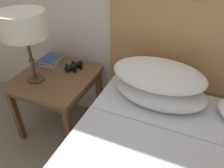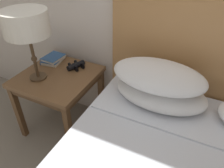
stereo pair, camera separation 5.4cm
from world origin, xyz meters
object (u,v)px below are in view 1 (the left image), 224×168
Objects in this scene: nightstand at (56,84)px; book_stacked_on_top at (50,59)px; book_on_nightstand at (50,61)px; table_lamp at (23,26)px; binoculars_pair at (74,66)px.

nightstand is 0.26m from book_stacked_on_top.
book_stacked_on_top is (0.01, 0.00, 0.02)m from book_on_nightstand.
nightstand is 0.25m from book_on_nightstand.
table_lamp reaches higher than nightstand.
book_on_nightstand is at bearing -166.62° from book_stacked_on_top.
binoculars_pair reaches higher than book_on_nightstand.
nightstand is 1.11× the size of table_lamp.
binoculars_pair is at bearing -0.95° from book_on_nightstand.
binoculars_pair is at bearing -1.30° from book_stacked_on_top.
book_on_nightstand reaches higher than nightstand.
binoculars_pair reaches higher than nightstand.
table_lamp is 2.87× the size of book_stacked_on_top.
table_lamp reaches higher than binoculars_pair.
nightstand is 2.80× the size of book_on_nightstand.
nightstand is 3.53× the size of binoculars_pair.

